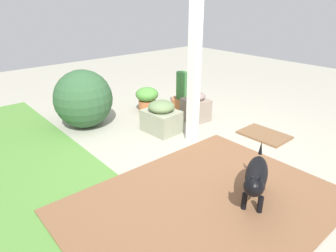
# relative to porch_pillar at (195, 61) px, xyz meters

# --- Properties ---
(ground_plane) EXTENTS (12.00, 12.00, 0.00)m
(ground_plane) POSITION_rel_porch_pillar_xyz_m (-0.17, 0.18, -1.03)
(ground_plane) COLOR #A6A290
(brick_path) EXTENTS (1.80, 2.40, 0.02)m
(brick_path) POSITION_rel_porch_pillar_xyz_m (-1.02, 0.86, -1.02)
(brick_path) COLOR brown
(brick_path) RESTS_ON ground
(porch_pillar) EXTENTS (0.12, 0.12, 2.06)m
(porch_pillar) POSITION_rel_porch_pillar_xyz_m (0.00, 0.00, 0.00)
(porch_pillar) COLOR white
(porch_pillar) RESTS_ON ground
(stone_planter_nearest) EXTENTS (0.40, 0.37, 0.44)m
(stone_planter_nearest) POSITION_rel_porch_pillar_xyz_m (0.47, -0.54, -0.83)
(stone_planter_nearest) COLOR gray
(stone_planter_nearest) RESTS_ON ground
(stone_planter_near) EXTENTS (0.51, 0.42, 0.45)m
(stone_planter_near) POSITION_rel_porch_pillar_xyz_m (0.48, 0.12, -0.82)
(stone_planter_near) COLOR gray
(stone_planter_near) RESTS_ON ground
(round_shrub) EXTENTS (0.82, 0.82, 0.82)m
(round_shrub) POSITION_rel_porch_pillar_xyz_m (1.34, 0.83, -0.62)
(round_shrub) COLOR #2F5832
(round_shrub) RESTS_ON ground
(terracotta_pot_tall) EXTENTS (0.32, 0.32, 0.62)m
(terracotta_pot_tall) POSITION_rel_porch_pillar_xyz_m (0.99, -0.73, -0.81)
(terracotta_pot_tall) COLOR #C17242
(terracotta_pot_tall) RESTS_ON ground
(terracotta_pot_broad) EXTENTS (0.36, 0.36, 0.41)m
(terracotta_pot_broad) POSITION_rel_porch_pillar_xyz_m (1.22, -0.19, -0.80)
(terracotta_pot_broad) COLOR #B96739
(terracotta_pot_broad) RESTS_ON ground
(dog) EXTENTS (0.47, 0.67, 0.49)m
(dog) POSITION_rel_porch_pillar_xyz_m (-1.29, 0.51, -0.75)
(dog) COLOR black
(dog) RESTS_ON ground
(doormat) EXTENTS (0.62, 0.44, 0.03)m
(doormat) POSITION_rel_porch_pillar_xyz_m (-0.54, -0.83, -1.02)
(doormat) COLOR brown
(doormat) RESTS_ON ground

